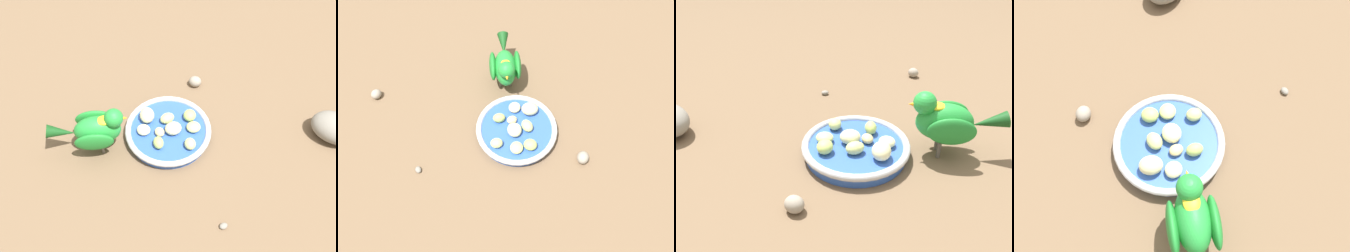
% 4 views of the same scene
% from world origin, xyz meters
% --- Properties ---
extents(ground_plane, '(4.00, 4.00, 0.00)m').
position_xyz_m(ground_plane, '(0.00, 0.00, 0.00)').
color(ground_plane, brown).
extents(feeding_bowl, '(0.19, 0.19, 0.03)m').
position_xyz_m(feeding_bowl, '(0.02, 0.01, 0.02)').
color(feeding_bowl, '#2D56B7').
rests_on(feeding_bowl, ground_plane).
extents(apple_piece_0, '(0.05, 0.05, 0.02)m').
position_xyz_m(apple_piece_0, '(0.02, 0.02, 0.03)').
color(apple_piece_0, beige).
rests_on(apple_piece_0, feeding_bowl).
extents(apple_piece_1, '(0.03, 0.03, 0.02)m').
position_xyz_m(apple_piece_1, '(-0.03, 0.05, 0.03)').
color(apple_piece_1, '#B2CC66').
rests_on(apple_piece_1, feeding_bowl).
extents(apple_piece_2, '(0.05, 0.04, 0.03)m').
position_xyz_m(apple_piece_2, '(0.00, -0.05, 0.04)').
color(apple_piece_2, beige).
rests_on(apple_piece_2, feeding_bowl).
extents(apple_piece_3, '(0.04, 0.04, 0.02)m').
position_xyz_m(apple_piece_3, '(-0.01, -0.00, 0.03)').
color(apple_piece_3, '#C6D17A').
rests_on(apple_piece_3, feeding_bowl).
extents(apple_piece_4, '(0.03, 0.03, 0.02)m').
position_xyz_m(apple_piece_4, '(0.03, -0.01, 0.03)').
color(apple_piece_4, '#E5C67F').
rests_on(apple_piece_4, feeding_bowl).
extents(apple_piece_5, '(0.04, 0.03, 0.02)m').
position_xyz_m(apple_piece_5, '(0.05, 0.07, 0.03)').
color(apple_piece_5, '#C6D17A').
rests_on(apple_piece_5, feeding_bowl).
extents(apple_piece_6, '(0.04, 0.03, 0.02)m').
position_xyz_m(apple_piece_6, '(0.06, -0.00, 0.03)').
color(apple_piece_6, '#B2CC66').
rests_on(apple_piece_6, feeding_bowl).
extents(apple_piece_7, '(0.04, 0.04, 0.02)m').
position_xyz_m(apple_piece_7, '(-0.00, 0.06, 0.03)').
color(apple_piece_7, '#C6D17A').
rests_on(apple_piece_7, feeding_bowl).
extents(apple_piece_8, '(0.04, 0.04, 0.02)m').
position_xyz_m(apple_piece_8, '(0.04, -0.04, 0.03)').
color(apple_piece_8, beige).
rests_on(apple_piece_8, feeding_bowl).
extents(parrot, '(0.10, 0.17, 0.12)m').
position_xyz_m(parrot, '(0.09, -0.13, 0.07)').
color(parrot, '#59544C').
rests_on(parrot, ground_plane).
extents(pebble_0, '(0.02, 0.02, 0.01)m').
position_xyz_m(pebble_0, '(0.20, 0.17, 0.01)').
color(pebble_0, gray).
rests_on(pebble_0, ground_plane).
extents(pebble_1, '(0.03, 0.03, 0.02)m').
position_xyz_m(pebble_1, '(0.38, 0.02, 0.01)').
color(pebble_1, gray).
rests_on(pebble_1, ground_plane).
extents(pebble_2, '(0.03, 0.03, 0.03)m').
position_xyz_m(pebble_2, '(-0.15, 0.03, 0.01)').
color(pebble_2, gray).
rests_on(pebble_2, ground_plane).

